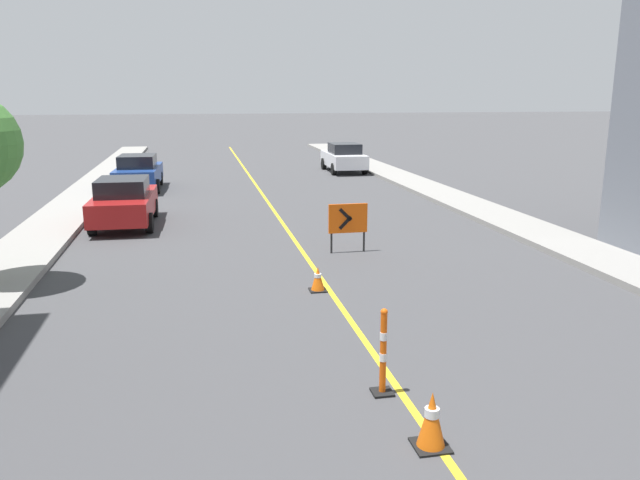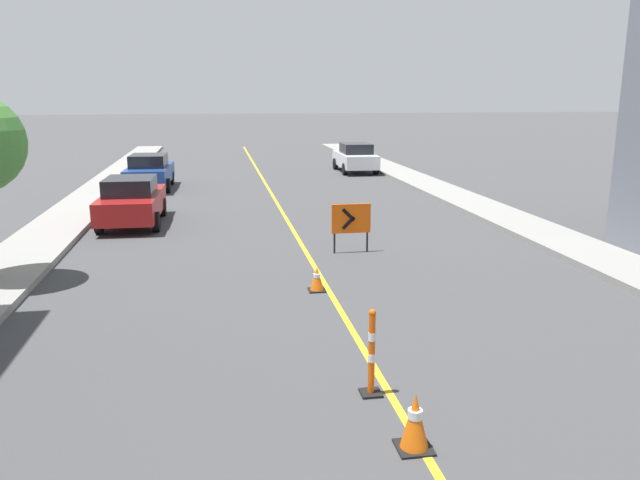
{
  "view_description": "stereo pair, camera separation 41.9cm",
  "coord_description": "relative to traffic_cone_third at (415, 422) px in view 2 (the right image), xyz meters",
  "views": [
    {
      "loc": [
        -2.79,
        9.97,
        4.24
      ],
      "look_at": [
        -0.08,
        23.51,
        1.0
      ],
      "focal_mm": 35.0,
      "sensor_mm": 36.0,
      "label": 1
    },
    {
      "loc": [
        -2.37,
        9.9,
        4.24
      ],
      "look_at": [
        -0.08,
        23.51,
        1.0
      ],
      "focal_mm": 35.0,
      "sensor_mm": 36.0,
      "label": 2
    }
  ],
  "objects": [
    {
      "name": "arrow_barricade_primary",
      "position": [
        1.3,
        9.62,
        0.55
      ],
      "size": [
        1.08,
        0.09,
        1.35
      ],
      "rotation": [
        0.0,
        0.0,
        0.01
      ],
      "color": "#EF560C",
      "rests_on": "ground_plane"
    },
    {
      "name": "traffic_cone_third",
      "position": [
        0.0,
        0.0,
        0.0
      ],
      "size": [
        0.44,
        0.44,
        0.73
      ],
      "color": "black",
      "rests_on": "ground_plane"
    },
    {
      "name": "traffic_cone_fourth",
      "position": [
        -0.16,
        6.41,
        -0.09
      ],
      "size": [
        0.37,
        0.37,
        0.55
      ],
      "color": "black",
      "rests_on": "ground_plane"
    },
    {
      "name": "lane_stripe",
      "position": [
        0.1,
        14.36,
        -0.36
      ],
      "size": [
        0.12,
        61.65,
        0.01
      ],
      "color": "gold",
      "rests_on": "ground_plane"
    },
    {
      "name": "delineator_post_rear",
      "position": [
        -0.17,
        1.47,
        0.21
      ],
      "size": [
        0.3,
        0.3,
        1.3
      ],
      "color": "black",
      "rests_on": "ground_plane"
    },
    {
      "name": "sidewalk_left",
      "position": [
        -7.34,
        14.36,
        -0.28
      ],
      "size": [
        1.92,
        61.65,
        0.17
      ],
      "color": "gray",
      "rests_on": "ground_plane"
    },
    {
      "name": "parked_car_curb_mid",
      "position": [
        -5.23,
        22.57,
        0.44
      ],
      "size": [
        1.96,
        4.36,
        1.59
      ],
      "rotation": [
        0.0,
        0.0,
        -0.04
      ],
      "color": "navy",
      "rests_on": "ground_plane"
    },
    {
      "name": "sidewalk_right",
      "position": [
        7.54,
        14.36,
        -0.28
      ],
      "size": [
        1.92,
        61.65,
        0.17
      ],
      "color": "gray",
      "rests_on": "ground_plane"
    },
    {
      "name": "parked_car_curb_near",
      "position": [
        -5.04,
        14.5,
        0.44
      ],
      "size": [
        1.94,
        4.34,
        1.59
      ],
      "rotation": [
        0.0,
        0.0,
        -0.02
      ],
      "color": "maroon",
      "rests_on": "ground_plane"
    },
    {
      "name": "parked_car_curb_far",
      "position": [
        5.41,
        27.3,
        0.44
      ],
      "size": [
        1.94,
        4.32,
        1.59
      ],
      "rotation": [
        0.0,
        0.0,
        -0.01
      ],
      "color": "silver",
      "rests_on": "ground_plane"
    }
  ]
}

